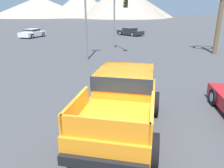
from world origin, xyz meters
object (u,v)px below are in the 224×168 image
object	(u,v)px
orange_pickup_truck	(123,98)
parked_car_dark	(130,32)
traffic_light_main	(119,12)
parked_car_white	(32,33)

from	to	relation	value
orange_pickup_truck	parked_car_dark	distance (m)	28.34
parked_car_dark	traffic_light_main	bearing A→B (deg)	39.19
orange_pickup_truck	parked_car_dark	xyz separation A→B (m)	(10.13, 26.47, -0.46)
orange_pickup_truck	traffic_light_main	size ratio (longest dim) A/B	1.03
parked_car_dark	parked_car_white	xyz separation A→B (m)	(-14.42, 1.35, 0.03)
parked_car_white	traffic_light_main	distance (m)	16.81
parked_car_dark	orange_pickup_truck	bearing A→B (deg)	43.07
traffic_light_main	orange_pickup_truck	bearing A→B (deg)	-17.08
parked_car_white	orange_pickup_truck	bearing A→B (deg)	-45.56
orange_pickup_truck	traffic_light_main	distance (m)	14.46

